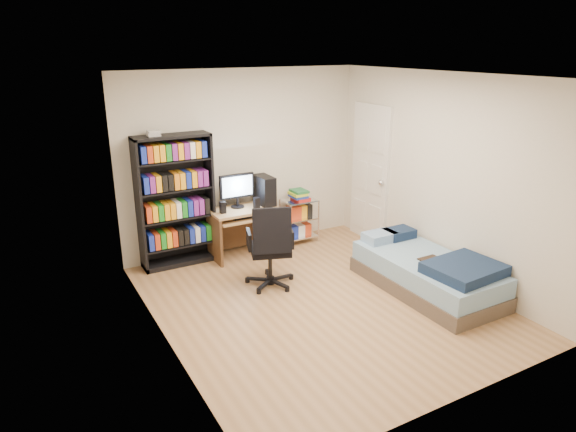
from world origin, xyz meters
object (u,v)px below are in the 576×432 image
media_shelf (175,200)px  office_chair (271,260)px  computer_desk (248,211)px  bed (428,273)px

media_shelf → office_chair: media_shelf is taller
computer_desk → office_chair: 1.13m
computer_desk → office_chair: (-0.21, -1.07, -0.29)m
computer_desk → bed: size_ratio=0.63×
media_shelf → office_chair: size_ratio=1.73×
media_shelf → computer_desk: bearing=-7.8°
office_chair → bed: (1.57, -1.02, -0.10)m
media_shelf → computer_desk: 1.01m
office_chair → bed: size_ratio=0.57×
media_shelf → bed: 3.28m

